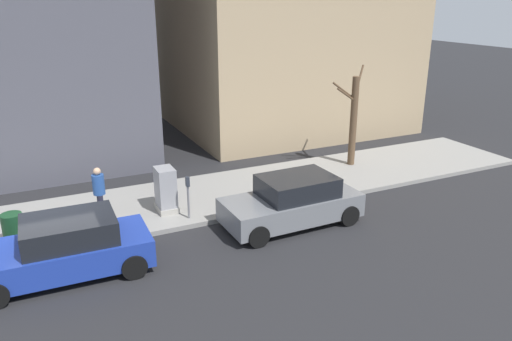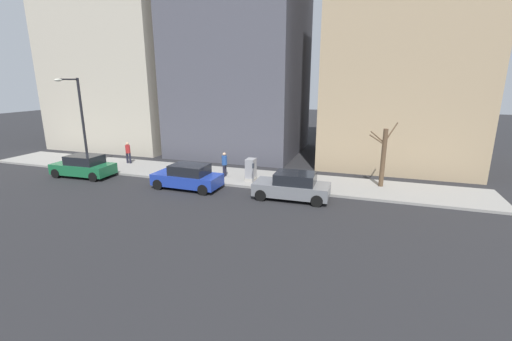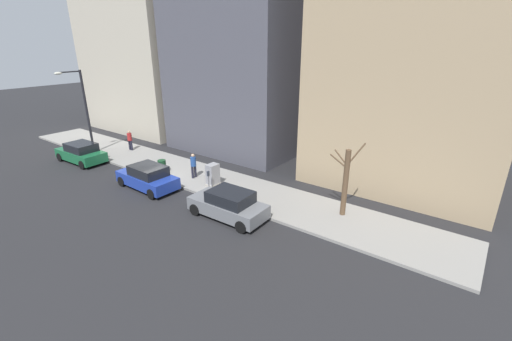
% 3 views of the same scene
% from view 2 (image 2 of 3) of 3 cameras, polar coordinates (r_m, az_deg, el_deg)
% --- Properties ---
extents(ground_plane, '(120.00, 120.00, 0.00)m').
position_cam_2_polar(ground_plane, '(22.72, -10.27, -2.03)').
color(ground_plane, '#232326').
extents(sidewalk, '(4.00, 36.00, 0.15)m').
position_cam_2_polar(sidewalk, '(24.40, -8.05, -0.58)').
color(sidewalk, gray).
rests_on(sidewalk, ground).
extents(parked_car_grey, '(1.99, 4.23, 1.52)m').
position_cam_2_polar(parked_car_grey, '(19.29, 6.10, -2.63)').
color(parked_car_grey, slate).
rests_on(parked_car_grey, ground).
extents(parked_car_blue, '(2.02, 4.25, 1.52)m').
position_cam_2_polar(parked_car_blue, '(21.45, -11.29, -1.04)').
color(parked_car_blue, '#1E389E').
rests_on(parked_car_blue, ground).
extents(parked_car_green, '(2.05, 4.26, 1.52)m').
position_cam_2_polar(parked_car_green, '(26.45, -26.79, 0.64)').
color(parked_car_green, '#196038').
rests_on(parked_car_green, ground).
extents(parking_meter, '(0.14, 0.10, 1.35)m').
position_cam_2_polar(parking_meter, '(21.30, -0.46, -0.18)').
color(parking_meter, slate).
rests_on(parking_meter, sidewalk).
extents(utility_box, '(0.83, 0.61, 1.43)m').
position_cam_2_polar(utility_box, '(22.25, -0.87, 0.13)').
color(utility_box, '#A8A399').
rests_on(utility_box, sidewalk).
extents(streetlamp, '(1.97, 0.32, 6.50)m').
position_cam_2_polar(streetlamp, '(27.71, -27.39, 8.06)').
color(streetlamp, black).
rests_on(streetlamp, sidewalk).
extents(bare_tree, '(0.63, 1.59, 3.92)m').
position_cam_2_polar(bare_tree, '(22.10, 20.44, 2.22)').
color(bare_tree, brown).
rests_on(bare_tree, sidewalk).
extents(trash_bin, '(0.56, 0.56, 0.90)m').
position_cam_2_polar(trash_bin, '(23.76, -11.29, 0.17)').
color(trash_bin, '#14381E').
rests_on(trash_bin, sidewalk).
extents(pedestrian_near_meter, '(0.40, 0.36, 1.66)m').
position_cam_2_polar(pedestrian_near_meter, '(23.13, -5.28, 1.25)').
color(pedestrian_near_meter, '#1E1E2D').
rests_on(pedestrian_near_meter, sidewalk).
extents(pedestrian_midblock, '(0.36, 0.40, 1.66)m').
position_cam_2_polar(pedestrian_midblock, '(28.62, -20.55, 2.99)').
color(pedestrian_midblock, '#1E1E2D').
rests_on(pedestrian_midblock, sidewalk).
extents(office_tower_left, '(11.02, 11.02, 19.43)m').
position_cam_2_polar(office_tower_left, '(30.25, 23.40, 19.81)').
color(office_tower_left, tan).
rests_on(office_tower_left, ground).
extents(office_block_center, '(10.64, 10.64, 21.47)m').
position_cam_2_polar(office_block_center, '(32.19, -2.52, 22.39)').
color(office_block_center, '#4C4C56').
rests_on(office_block_center, ground).
extents(office_tower_right, '(12.09, 12.09, 21.65)m').
position_cam_2_polar(office_tower_right, '(38.83, -20.40, 20.37)').
color(office_tower_right, '#BCB29E').
rests_on(office_tower_right, ground).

